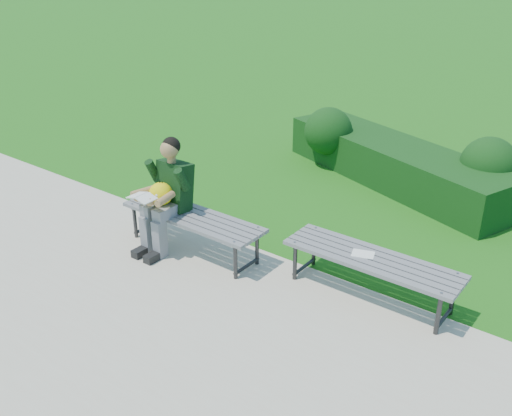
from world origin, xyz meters
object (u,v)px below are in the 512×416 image
Objects in this scene: bench_right at (372,262)px; seated_boy at (166,192)px; paper_sheet at (363,254)px; bench_left at (193,220)px; hedge at (397,158)px.

seated_boy is (-2.37, -0.47, 0.30)m from bench_right.
seated_boy is 2.33m from paper_sheet.
bench_right is (2.07, 0.37, 0.00)m from bench_left.
hedge is 2.18× the size of bench_right.
hedge is at bearing 74.03° from bench_left.
bench_right is 6.94× the size of paper_sheet.
hedge is 3.73m from seated_boy.
hedge is 2.99× the size of seated_boy.
bench_left is 2.10m from bench_right.
seated_boy is at bearing -161.82° from bench_left.
bench_right is at bearing 10.17° from bench_left.
seated_boy is (-0.30, -0.10, 0.30)m from bench_left.
seated_boy reaches higher than bench_left.
bench_right reaches higher than paper_sheet.
hedge is 3.53m from bench_left.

